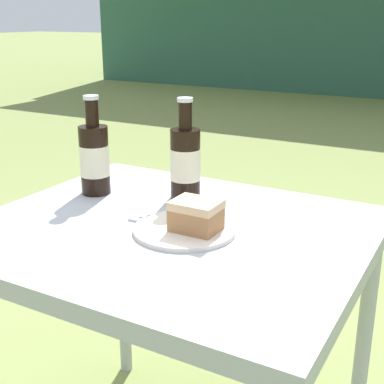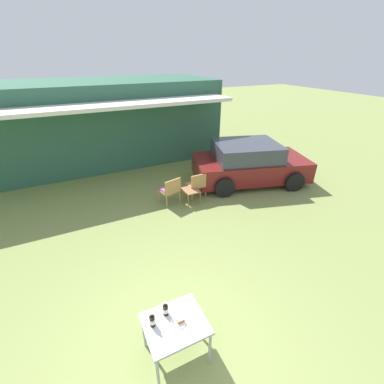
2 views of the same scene
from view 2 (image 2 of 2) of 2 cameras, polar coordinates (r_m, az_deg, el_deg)
The scene contains 12 objects.
ground_plane at distance 4.64m, azimuth -3.46°, elevation -32.18°, with size 60.00×60.00×0.00m, color olive.
cabin_building at distance 11.70m, azimuth -24.14°, elevation 13.84°, with size 11.09×5.23×3.13m.
parked_car at distance 9.22m, azimuth 12.52°, elevation 6.30°, with size 4.21×2.90×1.40m.
wicker_chair_cushioned at distance 7.70m, azimuth -4.90°, elevation 0.66°, with size 0.65×0.59×0.83m.
wicker_chair_plain at distance 8.00m, azimuth 1.16°, elevation 1.91°, with size 0.56×0.47×0.83m.
garden_side_table at distance 7.78m, azimuth -0.26°, elevation 0.21°, with size 0.45×0.52×0.42m.
patio_table at distance 4.08m, azimuth -3.75°, elevation -27.63°, with size 0.86×0.73×0.73m.
cake_on_plate at distance 4.00m, azimuth -2.82°, elevation -26.71°, with size 0.22×0.22×0.08m.
cola_bottle_near at distance 4.03m, azimuth -5.89°, elevation -24.58°, with size 0.08×0.08×0.26m.
cola_bottle_far at distance 3.95m, azimuth -8.82°, elevation -26.42°, with size 0.08×0.08×0.26m.
fork at distance 4.01m, azimuth -3.81°, elevation -27.20°, with size 0.18×0.02×0.01m.
loose_bottle_cap at distance 4.00m, azimuth -4.93°, elevation -27.26°, with size 0.03×0.03×0.01m.
Camera 2 is at (-0.77, -2.16, 4.03)m, focal length 24.00 mm.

